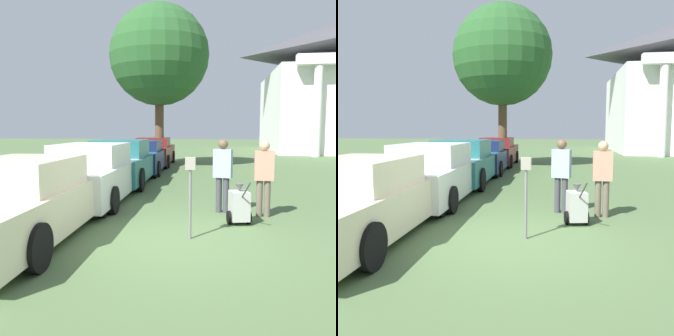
# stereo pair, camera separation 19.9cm
# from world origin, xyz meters

# --- Properties ---
(ground_plane) EXTENTS (120.00, 120.00, 0.00)m
(ground_plane) POSITION_xyz_m (0.00, 0.00, 0.00)
(ground_plane) COLOR #4C663D
(parked_car_cream) EXTENTS (2.02, 5.23, 1.46)m
(parked_car_cream) POSITION_xyz_m (-2.68, -0.09, 0.68)
(parked_car_cream) COLOR beige
(parked_car_cream) RESTS_ON ground_plane
(parked_car_white) EXTENTS (2.13, 5.32, 1.56)m
(parked_car_white) POSITION_xyz_m (-2.68, 3.49, 0.72)
(parked_car_white) COLOR silver
(parked_car_white) RESTS_ON ground_plane
(parked_car_teal) EXTENTS (2.17, 5.12, 1.57)m
(parked_car_teal) POSITION_xyz_m (-2.68, 6.49, 0.73)
(parked_car_teal) COLOR #23666B
(parked_car_teal) RESTS_ON ground_plane
(parked_car_navy) EXTENTS (2.11, 4.75, 1.43)m
(parked_car_navy) POSITION_xyz_m (-2.68, 9.99, 0.67)
(parked_car_navy) COLOR #19234C
(parked_car_navy) RESTS_ON ground_plane
(parked_car_maroon) EXTENTS (2.03, 4.82, 1.47)m
(parked_car_maroon) POSITION_xyz_m (-2.68, 13.30, 0.69)
(parked_car_maroon) COLOR maroon
(parked_car_maroon) RESTS_ON ground_plane
(parking_meter) EXTENTS (0.18, 0.09, 1.47)m
(parking_meter) POSITION_xyz_m (0.19, 0.21, 1.02)
(parking_meter) COLOR slate
(parking_meter) RESTS_ON ground_plane
(person_worker) EXTENTS (0.46, 0.32, 1.72)m
(person_worker) POSITION_xyz_m (0.79, 2.41, 0.98)
(person_worker) COLOR #3F3F47
(person_worker) RESTS_ON ground_plane
(person_supervisor) EXTENTS (0.43, 0.23, 1.70)m
(person_supervisor) POSITION_xyz_m (1.69, 2.11, 0.97)
(person_supervisor) COLOR #665B4C
(person_supervisor) RESTS_ON ground_plane
(equipment_cart) EXTENTS (0.52, 1.00, 1.00)m
(equipment_cart) POSITION_xyz_m (1.12, 1.38, 0.39)
(equipment_cart) COLOR #B2B2AD
(equipment_cart) RESTS_ON ground_plane
(shade_tree) EXTENTS (4.95, 4.95, 8.04)m
(shade_tree) POSITION_xyz_m (-2.27, 12.49, 5.55)
(shade_tree) COLOR brown
(shade_tree) RESTS_ON ground_plane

